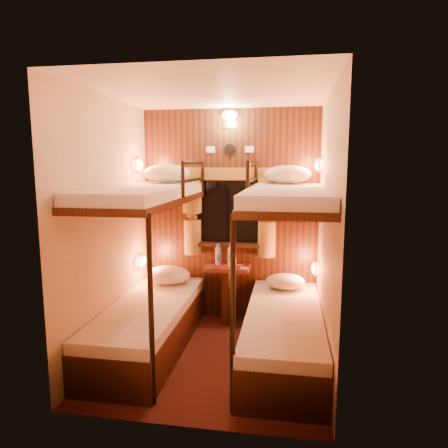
% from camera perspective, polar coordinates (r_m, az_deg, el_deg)
% --- Properties ---
extents(floor, '(2.10, 2.10, 0.00)m').
position_cam_1_polar(floor, '(3.97, -1.52, -18.24)').
color(floor, '#340E0E').
rests_on(floor, ground).
extents(ceiling, '(2.10, 2.10, 0.00)m').
position_cam_1_polar(ceiling, '(3.59, -1.68, 18.37)').
color(ceiling, silver).
rests_on(ceiling, wall_back).
extents(wall_back, '(2.40, 0.00, 2.40)m').
position_cam_1_polar(wall_back, '(4.61, 0.88, 1.24)').
color(wall_back, '#C6B293').
rests_on(wall_back, floor).
extents(wall_front, '(2.40, 0.00, 2.40)m').
position_cam_1_polar(wall_front, '(2.59, -6.02, -4.64)').
color(wall_front, '#C6B293').
rests_on(wall_front, floor).
extents(wall_left, '(0.00, 2.40, 2.40)m').
position_cam_1_polar(wall_left, '(3.90, -16.17, -0.45)').
color(wall_left, '#C6B293').
rests_on(wall_left, floor).
extents(wall_right, '(0.00, 2.40, 2.40)m').
position_cam_1_polar(wall_right, '(3.54, 14.51, -1.28)').
color(wall_right, '#C6B293').
rests_on(wall_right, floor).
extents(back_panel, '(2.00, 0.03, 2.40)m').
position_cam_1_polar(back_panel, '(4.60, 0.85, 1.22)').
color(back_panel, black).
rests_on(back_panel, floor).
extents(bunk_left, '(0.72, 1.90, 1.82)m').
position_cam_1_polar(bunk_left, '(3.98, -10.69, -9.60)').
color(bunk_left, black).
rests_on(bunk_left, floor).
extents(bunk_right, '(0.72, 1.90, 1.82)m').
position_cam_1_polar(bunk_right, '(3.75, 8.59, -10.67)').
color(bunk_right, black).
rests_on(bunk_right, floor).
extents(window, '(1.00, 0.12, 0.79)m').
position_cam_1_polar(window, '(4.57, 0.79, 0.93)').
color(window, black).
rests_on(window, back_panel).
extents(curtains, '(1.10, 0.22, 1.00)m').
position_cam_1_polar(curtains, '(4.53, 0.73, 1.92)').
color(curtains, olive).
rests_on(curtains, back_panel).
extents(back_fixtures, '(0.54, 0.09, 0.48)m').
position_cam_1_polar(back_fixtures, '(4.55, 0.81, 14.34)').
color(back_fixtures, black).
rests_on(back_fixtures, back_panel).
extents(reading_lamps, '(2.00, 0.20, 1.25)m').
position_cam_1_polar(reading_lamps, '(4.26, 0.19, 1.18)').
color(reading_lamps, '#FF6126').
rests_on(reading_lamps, wall_left).
extents(table, '(0.50, 0.34, 0.66)m').
position_cam_1_polar(table, '(4.59, 0.48, -8.85)').
color(table, '#5D2615').
rests_on(table, floor).
extents(bottle_left, '(0.07, 0.07, 0.24)m').
position_cam_1_polar(bottle_left, '(4.55, -0.83, -4.58)').
color(bottle_left, '#99BFE5').
rests_on(bottle_left, table).
extents(bottle_right, '(0.07, 0.07, 0.25)m').
position_cam_1_polar(bottle_right, '(4.48, 0.99, -4.72)').
color(bottle_right, '#99BFE5').
rests_on(bottle_right, table).
extents(sachet_a, '(0.09, 0.07, 0.01)m').
position_cam_1_polar(sachet_a, '(4.42, 2.89, -6.32)').
color(sachet_a, silver).
rests_on(sachet_a, table).
extents(sachet_b, '(0.08, 0.07, 0.01)m').
position_cam_1_polar(sachet_b, '(4.56, 2.12, -5.87)').
color(sachet_b, silver).
rests_on(sachet_b, table).
extents(pillow_lower_left, '(0.50, 0.36, 0.20)m').
position_cam_1_polar(pillow_lower_left, '(4.56, -7.94, -7.20)').
color(pillow_lower_left, silver).
rests_on(pillow_lower_left, bunk_left).
extents(pillow_lower_right, '(0.42, 0.30, 0.16)m').
position_cam_1_polar(pillow_lower_right, '(4.38, 8.74, -8.10)').
color(pillow_lower_right, silver).
rests_on(pillow_lower_right, bunk_right).
extents(pillow_upper_left, '(0.51, 0.37, 0.20)m').
position_cam_1_polar(pillow_upper_left, '(4.42, -8.14, 7.18)').
color(pillow_upper_left, silver).
rests_on(pillow_upper_left, bunk_left).
extents(pillow_upper_right, '(0.48, 0.35, 0.19)m').
position_cam_1_polar(pillow_upper_right, '(4.22, 9.10, 7.02)').
color(pillow_upper_right, silver).
rests_on(pillow_upper_right, bunk_right).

